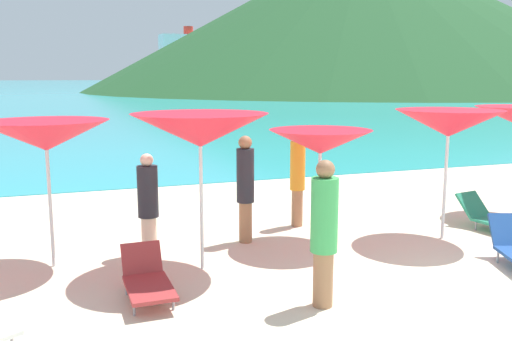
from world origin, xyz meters
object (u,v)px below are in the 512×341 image
Objects in this scene: lounge_chair_0 at (147,279)px; lounge_chair_1 at (492,217)px; umbrella_5 at (449,124)px; beachgoer_4 at (324,230)px; beachgoer_0 at (298,174)px; umbrella_3 at (200,130)px; beachgoer_1 at (245,185)px; umbrella_4 at (320,142)px; cruise_ship at (202,63)px; beachgoer_2 at (148,202)px; umbrella_2 at (46,136)px.

lounge_chair_1 reaches higher than lounge_chair_0.
beachgoer_4 is (-3.42, -1.99, -1.09)m from umbrella_5.
lounge_chair_1 is 5.16m from beachgoer_4.
lounge_chair_0 is 4.34m from beachgoer_0.
umbrella_3 is 1.25× the size of beachgoer_0.
umbrella_3 reaches higher than lounge_chair_1.
umbrella_5 is at bearing 99.46° from beachgoer_1.
umbrella_4 is 1.52m from beachgoer_1.
umbrella_3 is at bearing -107.44° from cruise_ship.
umbrella_5 reaches higher than beachgoer_2.
lounge_chair_0 is 0.74× the size of beachgoer_2.
beachgoer_4 is 197.95m from cruise_ship.
beachgoer_4 reaches higher than lounge_chair_0.
beachgoer_1 is (-1.30, -0.68, -0.01)m from beachgoer_0.
lounge_chair_1 is at bearing 83.03° from beachgoer_0.
lounge_chair_1 is (5.78, 0.22, -1.88)m from umbrella_3.
umbrella_2 is at bearing -92.47° from beachgoer_2.
lounge_chair_0 is at bearing -155.00° from umbrella_4.
cruise_ship is at bearing 76.64° from umbrella_4.
beachgoer_0 and beachgoer_1 have the same top height.
cruise_ship is at bearing -175.82° from beachgoer_0.
lounge_chair_1 is 0.89× the size of beachgoer_2.
lounge_chair_0 is at bearing -169.79° from umbrella_5.
beachgoer_4 is (3.30, -2.76, -1.03)m from umbrella_2.
umbrella_2 is 4.43m from beachgoer_4.
lounge_chair_0 is 6.85m from lounge_chair_1.
umbrella_4 is at bearing 24.09° from lounge_chair_0.
umbrella_4 is at bearing 162.71° from lounge_chair_1.
umbrella_4 is at bearing 15.62° from umbrella_3.
cruise_ship reaches higher than beachgoer_2.
cruise_ship is at bearing 160.83° from beachgoer_2.
lounge_chair_0 is 1.96m from beachgoer_2.
beachgoer_4 is (1.13, -1.88, -1.13)m from umbrella_3.
umbrella_5 is at bearing 70.30° from beachgoer_0.
lounge_chair_1 is at bearing 8.32° from lounge_chair_0.
beachgoer_2 is (-3.04, -0.83, -0.14)m from beachgoer_0.
beachgoer_2 is (-5.23, 0.83, -1.21)m from umbrella_5.
beachgoer_1 is 1.75m from beachgoer_2.
umbrella_3 reaches higher than lounge_chair_0.
lounge_chair_1 is 6.53m from beachgoer_2.
lounge_chair_1 is at bearing 104.63° from beachgoer_1.
beachgoer_4 reaches higher than lounge_chair_1.
lounge_chair_1 is (3.49, -0.43, -1.54)m from umbrella_4.
umbrella_5 is (6.73, -0.77, 0.06)m from umbrella_2.
umbrella_5 is 2.22m from lounge_chair_1.
umbrella_3 is at bearing -178.59° from umbrella_5.
beachgoer_2 is at bearing -57.11° from beachgoer_0.
umbrella_4 is 1.19× the size of beachgoer_2.
umbrella_4 is at bearing 94.97° from beachgoer_1.
beachgoer_1 is 0.05× the size of cruise_ship.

